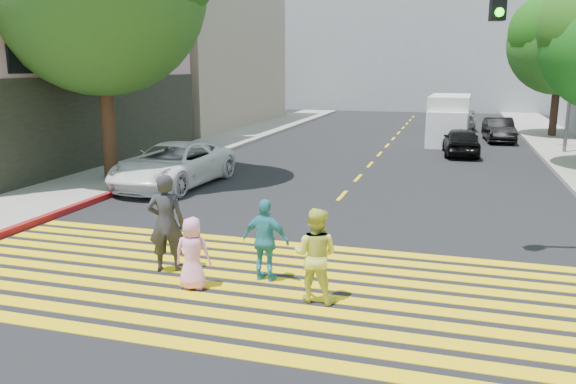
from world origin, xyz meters
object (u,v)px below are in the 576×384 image
at_px(pedestrian_extra, 266,241).
at_px(white_sedan, 173,165).
at_px(pedestrian_man, 166,223).
at_px(pedestrian_woman, 315,255).
at_px(silver_car, 459,118).
at_px(dark_car_near, 461,141).
at_px(pedestrian_child, 193,253).
at_px(white_van, 449,121).
at_px(tree_right_far, 563,37).
at_px(dark_car_parked, 499,130).

xyz_separation_m(pedestrian_extra, white_sedan, (-5.76, 7.31, -0.06)).
relative_size(pedestrian_man, pedestrian_extra, 1.24).
distance_m(pedestrian_woman, white_sedan, 10.49).
bearing_deg(white_sedan, silver_car, 70.45).
bearing_deg(silver_car, dark_car_near, 88.80).
distance_m(pedestrian_child, dark_car_near, 18.53).
bearing_deg(dark_car_near, pedestrian_man, 68.12).
xyz_separation_m(pedestrian_woman, white_van, (1.85, 21.99, 0.36)).
relative_size(pedestrian_child, dark_car_near, 0.35).
xyz_separation_m(pedestrian_man, dark_car_near, (5.63, 17.22, -0.33)).
relative_size(pedestrian_child, silver_car, 0.28).
xyz_separation_m(tree_right_far, silver_car, (-5.15, 3.73, -4.87)).
height_order(pedestrian_extra, white_van, white_van).
height_order(tree_right_far, white_sedan, tree_right_far).
bearing_deg(dark_car_near, pedestrian_child, 71.40).
xyz_separation_m(pedestrian_woman, dark_car_near, (2.49, 17.81, -0.17)).
distance_m(tree_right_far, pedestrian_woman, 27.48).
bearing_deg(dark_car_parked, pedestrian_extra, -107.94).
bearing_deg(white_van, silver_car, 87.64).
distance_m(pedestrian_woman, dark_car_near, 17.98).
bearing_deg(pedestrian_man, pedestrian_extra, 163.75).
xyz_separation_m(pedestrian_child, dark_car_near, (4.74, 17.92, -0.02)).
height_order(pedestrian_man, pedestrian_child, pedestrian_man).
distance_m(tree_right_far, dark_car_near, 10.81).
distance_m(tree_right_far, white_van, 8.24).
xyz_separation_m(pedestrian_woman, white_sedan, (-6.86, 7.93, -0.09)).
height_order(pedestrian_man, silver_car, pedestrian_man).
relative_size(dark_car_near, dark_car_parked, 0.98).
bearing_deg(dark_car_near, pedestrian_woman, 78.25).
height_order(tree_right_far, dark_car_parked, tree_right_far).
relative_size(tree_right_far, pedestrian_man, 4.23).
height_order(dark_car_near, white_van, white_van).
xyz_separation_m(pedestrian_extra, white_van, (2.95, 21.36, 0.40)).
distance_m(pedestrian_child, silver_car, 30.19).
relative_size(tree_right_far, white_sedan, 1.57).
xyz_separation_m(tree_right_far, white_sedan, (-14.42, -18.06, -4.85)).
distance_m(tree_right_far, pedestrian_child, 28.31).
bearing_deg(tree_right_far, pedestrian_man, -112.83).
height_order(pedestrian_man, pedestrian_woman, pedestrian_man).
height_order(pedestrian_child, white_van, white_van).
relative_size(silver_car, dark_car_parked, 1.25).
distance_m(pedestrian_extra, dark_car_near, 17.55).
relative_size(pedestrian_man, silver_car, 0.40).
xyz_separation_m(silver_car, dark_car_parked, (2.06, -6.26, -0.07)).
height_order(pedestrian_woman, silver_car, pedestrian_woman).
height_order(dark_car_near, silver_car, silver_car).
distance_m(dark_car_near, dark_car_parked, 5.99).
distance_m(pedestrian_man, pedestrian_child, 1.17).
distance_m(pedestrian_woman, white_van, 22.07).
bearing_deg(white_van, dark_car_near, -79.46).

